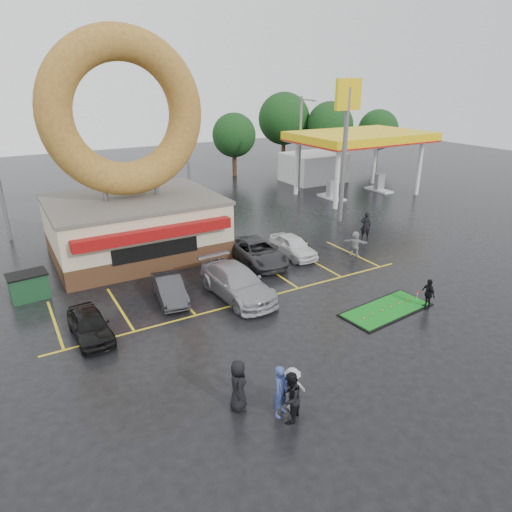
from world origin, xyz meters
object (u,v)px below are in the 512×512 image
car_white (293,246)px  person_cameraman (428,294)px  donut_shop (131,185)px  car_silver (237,282)px  car_black (90,325)px  gas_station (339,152)px  person_blue (281,391)px  shell_sign (346,125)px  putting_green (386,310)px  dumpster (29,287)px  streetlight_right (301,142)px  car_dgrey (170,289)px  streetlight_mid (188,154)px  car_grey (257,252)px

car_white → person_cameraman: (1.79, -9.15, 0.10)m
donut_shop → car_white: bearing=-32.6°
car_silver → car_black: bearing=-179.9°
gas_station → person_blue: size_ratio=7.20×
gas_station → shell_sign: bearing=-128.1°
gas_station → person_cameraman: size_ratio=8.85×
person_blue → donut_shop: bearing=62.4°
person_blue → car_silver: bearing=44.6°
car_silver → putting_green: bearing=-44.4°
car_silver → putting_green: 7.59m
person_cameraman → car_silver: bearing=-114.5°
dumpster → streetlight_right: bearing=20.8°
car_dgrey → car_silver: bearing=-15.3°
car_black → dumpster: dumpster is taller
streetlight_mid → car_silver: size_ratio=1.65×
shell_sign → car_white: bearing=-149.5°
donut_shop → gas_station: (23.00, 7.97, -0.77)m
car_black → putting_green: car_black is taller
streetlight_right → person_blue: size_ratio=4.75×
putting_green → streetlight_right: bearing=64.8°
person_cameraman → putting_green: size_ratio=0.31×
streetlight_right → dumpster: size_ratio=5.00×
car_dgrey → car_silver: car_silver is taller
streetlight_right → person_cameraman: (-8.76, -23.51, -4.01)m
shell_sign → car_white: shell_sign is taller
streetlight_mid → dumpster: (-13.70, -11.51, -4.13)m
shell_sign → streetlight_right: bearing=73.2°
donut_shop → car_white: size_ratio=3.40×
streetlight_right → car_black: (-23.76, -18.05, -4.16)m
car_dgrey → dumpster: dumpster is taller
car_black → car_grey: size_ratio=0.72×
car_dgrey → car_grey: size_ratio=0.73×
gas_station → car_dgrey: size_ratio=3.70×
donut_shop → gas_station: 24.35m
car_black → donut_shop: bearing=59.9°
car_dgrey → person_cameraman: 12.92m
gas_station → streetlight_right: streetlight_right is taller
streetlight_right → putting_green: size_ratio=1.81×
shell_sign → putting_green: (-7.69, -12.80, -7.34)m
streetlight_right → dumpster: streetlight_right is taller
car_black → putting_green: size_ratio=0.73×
dumpster → car_dgrey: bearing=-36.8°
shell_sign → car_dgrey: 18.95m
car_grey → person_blue: (-6.13, -12.13, 0.25)m
donut_shop → streetlight_mid: bearing=48.6°
car_white → person_blue: 14.79m
gas_station → dumpster: 32.00m
gas_station → streetlight_right: 4.26m
car_grey → car_white: (2.54, -0.15, -0.02)m
car_black → car_white: (13.22, 3.69, 0.06)m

